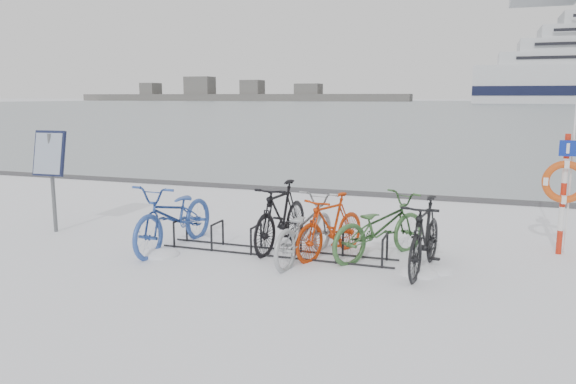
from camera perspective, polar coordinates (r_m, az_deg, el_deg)
name	(u,v)px	position (r m, az deg, el deg)	size (l,w,h in m)	color
ground	(276,254)	(9.38, -1.21, -6.27)	(900.00, 900.00, 0.00)	white
ice_sheet	(474,105)	(163.49, 18.37, 8.35)	(400.00, 298.00, 0.02)	#95A1A8
quay_edge	(354,193)	(14.91, 6.75, -0.12)	(400.00, 0.25, 0.10)	#3F3F42
bike_rack	(276,243)	(9.33, -1.21, -5.20)	(4.00, 0.48, 0.46)	black
info_board	(50,160)	(11.51, -23.03, 3.05)	(0.66, 0.27, 1.95)	#595B5E
lifebuoy_station	(565,182)	(10.09, 26.33, 0.91)	(0.70, 0.22, 3.62)	red
shoreline	(231,95)	(296.20, -5.81, 9.73)	(180.00, 12.00, 9.50)	#4A4A4A
bike_0	(175,214)	(9.82, -11.40, -2.17)	(0.79, 2.26, 1.19)	#2C4C9C
bike_1	(281,214)	(9.61, -0.72, -2.25)	(0.56, 1.97, 1.18)	black
bike_2	(304,227)	(8.94, 1.66, -3.59)	(0.70, 2.00, 1.05)	#95989B
bike_3	(331,224)	(9.20, 4.35, -3.24)	(0.49, 1.75, 1.05)	#B83209
bike_4	(380,225)	(9.19, 9.31, -3.29)	(0.71, 2.04, 1.07)	#376132
bike_5	(425,234)	(8.59, 13.73, -4.13)	(0.53, 1.89, 1.14)	black
snow_drifts	(305,261)	(8.98, 1.74, -7.01)	(4.96, 2.04, 0.22)	white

